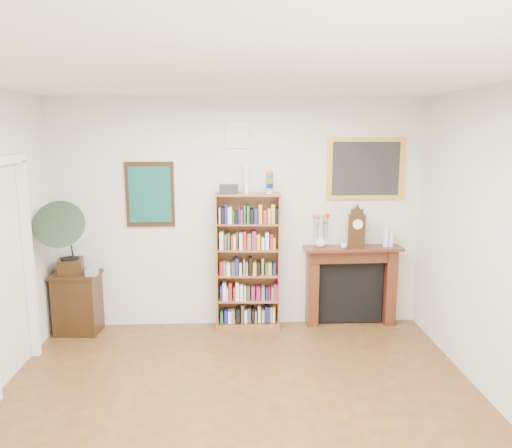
{
  "coord_description": "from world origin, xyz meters",
  "views": [
    {
      "loc": [
        -0.03,
        -3.5,
        2.4
      ],
      "look_at": [
        0.19,
        1.6,
        1.44
      ],
      "focal_mm": 35.0,
      "sensor_mm": 36.0,
      "label": 1
    }
  ],
  "objects_px": {
    "side_cabinet": "(78,303)",
    "bottle_left": "(386,237)",
    "fireplace": "(351,279)",
    "cd_stack": "(92,272)",
    "gramophone": "(64,233)",
    "teacup": "(344,246)",
    "bottle_right": "(391,239)",
    "mantel_clock": "(357,229)",
    "flower_vase": "(320,241)",
    "bookshelf": "(248,254)"
  },
  "relations": [
    {
      "from": "teacup",
      "to": "bottle_left",
      "type": "height_order",
      "value": "bottle_left"
    },
    {
      "from": "gramophone",
      "to": "fireplace",
      "type": "bearing_deg",
      "value": -5.65
    },
    {
      "from": "gramophone",
      "to": "cd_stack",
      "type": "bearing_deg",
      "value": -4.34
    },
    {
      "from": "side_cabinet",
      "to": "bottle_right",
      "type": "distance_m",
      "value": 3.87
    },
    {
      "from": "mantel_clock",
      "to": "bottle_left",
      "type": "bearing_deg",
      "value": 10.44
    },
    {
      "from": "fireplace",
      "to": "gramophone",
      "type": "relative_size",
      "value": 1.34
    },
    {
      "from": "fireplace",
      "to": "mantel_clock",
      "type": "relative_size",
      "value": 2.58
    },
    {
      "from": "bottle_left",
      "to": "bottle_right",
      "type": "xyz_separation_m",
      "value": [
        0.07,
        0.0,
        -0.02
      ]
    },
    {
      "from": "side_cabinet",
      "to": "bottle_right",
      "type": "xyz_separation_m",
      "value": [
        3.79,
        0.07,
        0.74
      ]
    },
    {
      "from": "fireplace",
      "to": "flower_vase",
      "type": "bearing_deg",
      "value": -176.75
    },
    {
      "from": "side_cabinet",
      "to": "bottle_left",
      "type": "relative_size",
      "value": 3.09
    },
    {
      "from": "gramophone",
      "to": "cd_stack",
      "type": "distance_m",
      "value": 0.55
    },
    {
      "from": "flower_vase",
      "to": "bottle_left",
      "type": "relative_size",
      "value": 0.65
    },
    {
      "from": "teacup",
      "to": "bottle_right",
      "type": "relative_size",
      "value": 0.39
    },
    {
      "from": "fireplace",
      "to": "side_cabinet",
      "type": "bearing_deg",
      "value": -179.74
    },
    {
      "from": "fireplace",
      "to": "bottle_right",
      "type": "distance_m",
      "value": 0.7
    },
    {
      "from": "teacup",
      "to": "bottle_right",
      "type": "xyz_separation_m",
      "value": [
        0.59,
        0.06,
        0.07
      ]
    },
    {
      "from": "mantel_clock",
      "to": "bottle_left",
      "type": "distance_m",
      "value": 0.38
    },
    {
      "from": "bookshelf",
      "to": "side_cabinet",
      "type": "bearing_deg",
      "value": -175.6
    },
    {
      "from": "fireplace",
      "to": "mantel_clock",
      "type": "distance_m",
      "value": 0.65
    },
    {
      "from": "cd_stack",
      "to": "bottle_left",
      "type": "distance_m",
      "value": 3.53
    },
    {
      "from": "bookshelf",
      "to": "flower_vase",
      "type": "relative_size",
      "value": 12.39
    },
    {
      "from": "mantel_clock",
      "to": "cd_stack",
      "type": "bearing_deg",
      "value": -167.03
    },
    {
      "from": "teacup",
      "to": "bottle_right",
      "type": "distance_m",
      "value": 0.6
    },
    {
      "from": "bottle_right",
      "to": "side_cabinet",
      "type": "bearing_deg",
      "value": -178.93
    },
    {
      "from": "cd_stack",
      "to": "flower_vase",
      "type": "distance_m",
      "value": 2.73
    },
    {
      "from": "mantel_clock",
      "to": "flower_vase",
      "type": "height_order",
      "value": "mantel_clock"
    },
    {
      "from": "fireplace",
      "to": "teacup",
      "type": "height_order",
      "value": "teacup"
    },
    {
      "from": "side_cabinet",
      "to": "flower_vase",
      "type": "bearing_deg",
      "value": 5.47
    },
    {
      "from": "cd_stack",
      "to": "bottle_left",
      "type": "height_order",
      "value": "bottle_left"
    },
    {
      "from": "bottle_left",
      "to": "bottle_right",
      "type": "relative_size",
      "value": 1.2
    },
    {
      "from": "side_cabinet",
      "to": "mantel_clock",
      "type": "distance_m",
      "value": 3.47
    },
    {
      "from": "flower_vase",
      "to": "mantel_clock",
      "type": "bearing_deg",
      "value": -3.56
    },
    {
      "from": "side_cabinet",
      "to": "gramophone",
      "type": "relative_size",
      "value": 0.83
    },
    {
      "from": "side_cabinet",
      "to": "fireplace",
      "type": "height_order",
      "value": "fireplace"
    },
    {
      "from": "teacup",
      "to": "flower_vase",
      "type": "bearing_deg",
      "value": 163.29
    },
    {
      "from": "flower_vase",
      "to": "side_cabinet",
      "type": "bearing_deg",
      "value": -178.22
    },
    {
      "from": "fireplace",
      "to": "cd_stack",
      "type": "height_order",
      "value": "fireplace"
    },
    {
      "from": "bookshelf",
      "to": "flower_vase",
      "type": "height_order",
      "value": "bookshelf"
    },
    {
      "from": "fireplace",
      "to": "cd_stack",
      "type": "bearing_deg",
      "value": -177.61
    },
    {
      "from": "cd_stack",
      "to": "gramophone",
      "type": "bearing_deg",
      "value": -174.26
    },
    {
      "from": "bottle_left",
      "to": "bottle_right",
      "type": "distance_m",
      "value": 0.07
    },
    {
      "from": "teacup",
      "to": "fireplace",
      "type": "bearing_deg",
      "value": 41.62
    },
    {
      "from": "bottle_left",
      "to": "fireplace",
      "type": "bearing_deg",
      "value": 171.48
    },
    {
      "from": "gramophone",
      "to": "flower_vase",
      "type": "height_order",
      "value": "gramophone"
    },
    {
      "from": "flower_vase",
      "to": "bottle_right",
      "type": "relative_size",
      "value": 0.78
    },
    {
      "from": "mantel_clock",
      "to": "bookshelf",
      "type": "bearing_deg",
      "value": -169.97
    },
    {
      "from": "gramophone",
      "to": "teacup",
      "type": "distance_m",
      "value": 3.27
    },
    {
      "from": "cd_stack",
      "to": "flower_vase",
      "type": "bearing_deg",
      "value": 4.19
    },
    {
      "from": "gramophone",
      "to": "bottle_left",
      "type": "xyz_separation_m",
      "value": [
        3.79,
        0.2,
        -0.12
      ]
    }
  ]
}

